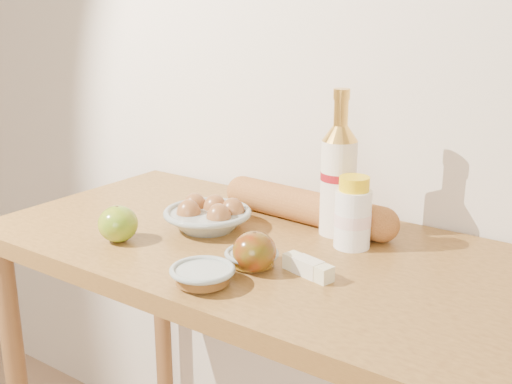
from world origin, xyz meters
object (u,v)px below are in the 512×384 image
at_px(bourbon_bottle, 338,177).
at_px(cream_bottle, 353,215).
at_px(egg_bowl, 208,216).
at_px(baguette, 307,207).
at_px(table, 264,299).

xyz_separation_m(bourbon_bottle, cream_bottle, (0.06, -0.05, -0.06)).
distance_m(bourbon_bottle, egg_bowl, 0.30).
bearing_deg(baguette, bourbon_bottle, -9.75).
xyz_separation_m(bourbon_bottle, egg_bowl, (-0.24, -0.14, -0.10)).
relative_size(cream_bottle, baguette, 0.32).
height_order(bourbon_bottle, cream_bottle, bourbon_bottle).
bearing_deg(bourbon_bottle, baguette, 173.42).
bearing_deg(table, baguette, 89.99).
bearing_deg(cream_bottle, baguette, 159.48).
bearing_deg(bourbon_bottle, cream_bottle, -32.44).
xyz_separation_m(cream_bottle, egg_bowl, (-0.31, -0.08, -0.04)).
xyz_separation_m(cream_bottle, baguette, (-0.15, 0.07, -0.03)).
bearing_deg(cream_bottle, bourbon_bottle, 145.78).
xyz_separation_m(table, bourbon_bottle, (0.09, 0.14, 0.25)).
xyz_separation_m(bourbon_bottle, baguette, (-0.09, 0.02, -0.09)).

